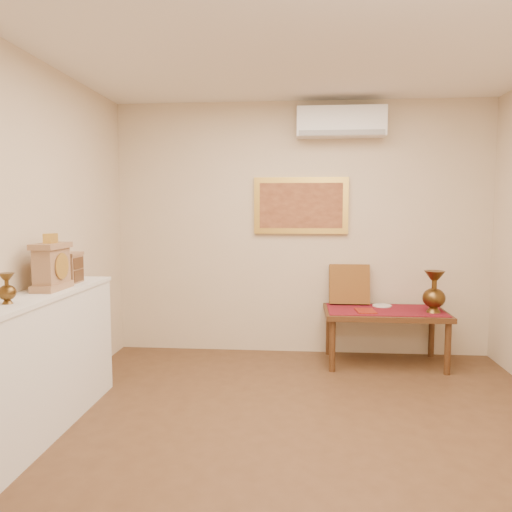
# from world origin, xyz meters

# --- Properties ---
(floor) EXTENTS (4.50, 4.50, 0.00)m
(floor) POSITION_xyz_m (0.00, 0.00, 0.00)
(floor) COLOR brown
(floor) RESTS_ON ground
(ceiling) EXTENTS (4.50, 4.50, 0.00)m
(ceiling) POSITION_xyz_m (0.00, 0.00, 2.70)
(ceiling) COLOR white
(ceiling) RESTS_ON ground
(wall_back) EXTENTS (4.00, 0.02, 2.70)m
(wall_back) POSITION_xyz_m (0.00, 2.25, 1.35)
(wall_back) COLOR beige
(wall_back) RESTS_ON ground
(wall_front) EXTENTS (4.00, 0.02, 2.70)m
(wall_front) POSITION_xyz_m (0.00, -2.25, 1.35)
(wall_front) COLOR beige
(wall_front) RESTS_ON ground
(wall_left) EXTENTS (0.02, 4.50, 2.70)m
(wall_left) POSITION_xyz_m (-2.00, 0.00, 1.35)
(wall_left) COLOR beige
(wall_left) RESTS_ON ground
(brass_urn_small) EXTENTS (0.11, 0.11, 0.25)m
(brass_urn_small) POSITION_xyz_m (-1.82, -0.25, 1.10)
(brass_urn_small) COLOR brown
(brass_urn_small) RESTS_ON display_ledge
(table_cloth) EXTENTS (1.14, 0.59, 0.01)m
(table_cloth) POSITION_xyz_m (0.85, 1.88, 0.55)
(table_cloth) COLOR maroon
(table_cloth) RESTS_ON low_table
(brass_urn_tall) EXTENTS (0.22, 0.22, 0.50)m
(brass_urn_tall) POSITION_xyz_m (1.30, 1.79, 0.81)
(brass_urn_tall) COLOR brown
(brass_urn_tall) RESTS_ON table_cloth
(plate) EXTENTS (0.20, 0.20, 0.01)m
(plate) POSITION_xyz_m (0.85, 2.05, 0.56)
(plate) COLOR white
(plate) RESTS_ON table_cloth
(menu) EXTENTS (0.20, 0.26, 0.01)m
(menu) POSITION_xyz_m (0.64, 1.76, 0.56)
(menu) COLOR maroon
(menu) RESTS_ON table_cloth
(cushion) EXTENTS (0.42, 0.18, 0.43)m
(cushion) POSITION_xyz_m (0.52, 2.15, 0.77)
(cushion) COLOR #5C2112
(cushion) RESTS_ON table_cloth
(display_ledge) EXTENTS (0.37, 2.02, 0.98)m
(display_ledge) POSITION_xyz_m (-1.82, 0.00, 0.49)
(display_ledge) COLOR white
(display_ledge) RESTS_ON floor
(mantel_clock) EXTENTS (0.17, 0.36, 0.41)m
(mantel_clock) POSITION_xyz_m (-1.80, 0.29, 1.15)
(mantel_clock) COLOR #A37854
(mantel_clock) RESTS_ON display_ledge
(wooden_chest) EXTENTS (0.16, 0.21, 0.24)m
(wooden_chest) POSITION_xyz_m (-1.83, 0.63, 1.10)
(wooden_chest) COLOR #A37854
(wooden_chest) RESTS_ON display_ledge
(low_table) EXTENTS (1.20, 0.70, 0.55)m
(low_table) POSITION_xyz_m (0.85, 1.88, 0.48)
(low_table) COLOR #4F2E17
(low_table) RESTS_ON floor
(painting) EXTENTS (1.00, 0.06, 0.60)m
(painting) POSITION_xyz_m (0.00, 2.22, 1.60)
(painting) COLOR gold
(painting) RESTS_ON wall_back
(ac_unit) EXTENTS (0.90, 0.25, 0.30)m
(ac_unit) POSITION_xyz_m (0.40, 2.12, 2.45)
(ac_unit) COLOR white
(ac_unit) RESTS_ON wall_back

